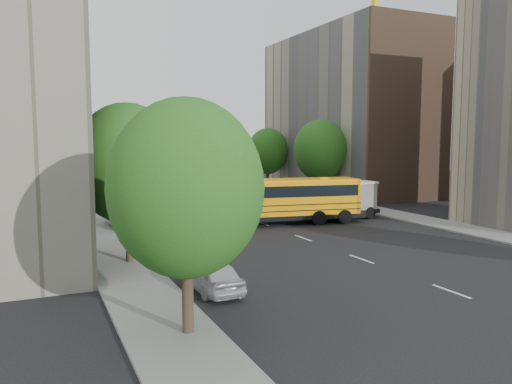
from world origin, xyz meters
TOP-DOWN VIEW (x-y plane):
  - ground at (0.00, 0.00)m, footprint 120.00×120.00m
  - sidewalk_left at (-11.50, 5.00)m, footprint 3.00×80.00m
  - sidewalk_right at (11.50, 5.00)m, footprint 3.00×80.00m
  - lane_markings at (0.00, 10.00)m, footprint 0.15×64.00m
  - building_left_redbrick at (-18.00, 28.00)m, footprint 10.00×15.00m
  - building_right_far at (18.00, 20.00)m, footprint 10.00×22.00m
  - building_right_sidewall at (18.00, 9.00)m, footprint 10.10×0.30m
  - tower_crane at (30.25, 28.00)m, footprint 28.50×1.20m
  - street_tree_0 at (-11.00, -14.00)m, footprint 4.80×4.80m
  - street_tree_1 at (-11.00, -4.00)m, footprint 5.12×5.12m
  - street_tree_2 at (-11.00, 14.00)m, footprint 4.99×4.99m
  - street_tree_4 at (11.00, 14.00)m, footprint 5.25×5.25m
  - street_tree_5 at (11.00, 26.00)m, footprint 4.86×4.86m
  - school_bus at (1.31, 3.32)m, footprint 12.09×4.62m
  - safari_truck at (6.06, 3.33)m, footprint 6.85×2.96m
  - parked_car_0 at (-8.80, -9.97)m, footprint 1.75×3.98m
  - parked_car_1 at (-9.60, 6.51)m, footprint 1.87×4.69m
  - parked_car_2 at (-9.08, 19.71)m, footprint 2.67×5.65m
  - parked_car_4 at (8.80, 12.90)m, footprint 1.80×4.33m

SIDE VIEW (x-z plane):
  - ground at x=0.00m, z-range 0.00..0.00m
  - lane_markings at x=0.00m, z-range 0.00..0.01m
  - sidewalk_left at x=-11.50m, z-range 0.00..0.12m
  - sidewalk_right at x=11.50m, z-range 0.00..0.12m
  - parked_car_0 at x=-8.80m, z-range 0.00..1.33m
  - parked_car_4 at x=8.80m, z-range 0.00..1.47m
  - parked_car_1 at x=-9.60m, z-range 0.00..1.52m
  - parked_car_2 at x=-9.08m, z-range 0.00..1.56m
  - safari_truck at x=6.06m, z-range 0.08..2.94m
  - school_bus at x=1.31m, z-range 0.19..3.53m
  - street_tree_0 at x=-11.00m, z-range 0.94..8.35m
  - street_tree_5 at x=11.00m, z-range 0.95..8.46m
  - street_tree_2 at x=-11.00m, z-range 0.97..8.68m
  - street_tree_1 at x=-11.00m, z-range 1.00..8.90m
  - street_tree_4 at x=11.00m, z-range 1.02..9.13m
  - building_left_redbrick at x=-18.00m, z-range 0.00..13.00m
  - building_right_far at x=18.00m, z-range 0.00..18.00m
  - building_right_sidewall at x=18.00m, z-range 0.00..18.00m
  - tower_crane at x=30.25m, z-range 6.60..42.35m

